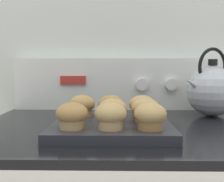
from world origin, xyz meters
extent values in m
cube|color=silver|center=(0.00, 0.68, 1.20)|extent=(8.00, 0.05, 2.40)
cube|color=black|center=(0.00, 0.34, 0.88)|extent=(0.77, 0.64, 0.02)
cube|color=white|center=(0.00, 0.63, 0.98)|extent=(0.76, 0.05, 0.18)
cube|color=#B72D23|center=(-0.17, 0.60, 1.00)|extent=(0.09, 0.01, 0.03)
cylinder|color=white|center=(0.07, 0.59, 0.98)|extent=(0.04, 0.02, 0.04)
cylinder|color=white|center=(0.17, 0.59, 0.98)|extent=(0.04, 0.02, 0.04)
cylinder|color=white|center=(0.27, 0.59, 0.98)|extent=(0.04, 0.02, 0.04)
cube|color=#28282D|center=(-0.03, 0.25, 0.90)|extent=(0.28, 0.28, 0.02)
cylinder|color=tan|center=(-0.11, 0.17, 0.93)|extent=(0.05, 0.05, 0.03)
ellipsoid|color=#B2844C|center=(-0.11, 0.17, 0.95)|extent=(0.07, 0.07, 0.05)
cylinder|color=tan|center=(-0.03, 0.17, 0.93)|extent=(0.05, 0.05, 0.03)
ellipsoid|color=tan|center=(-0.03, 0.17, 0.95)|extent=(0.07, 0.07, 0.05)
cylinder|color=olive|center=(0.06, 0.16, 0.93)|extent=(0.05, 0.05, 0.03)
ellipsoid|color=tan|center=(0.06, 0.16, 0.95)|extent=(0.07, 0.07, 0.05)
cylinder|color=tan|center=(-0.03, 0.24, 0.93)|extent=(0.05, 0.05, 0.03)
ellipsoid|color=tan|center=(-0.03, 0.24, 0.95)|extent=(0.07, 0.07, 0.05)
cylinder|color=tan|center=(0.05, 0.25, 0.93)|extent=(0.05, 0.05, 0.03)
ellipsoid|color=tan|center=(0.05, 0.25, 0.95)|extent=(0.07, 0.07, 0.05)
cylinder|color=tan|center=(-0.11, 0.33, 0.93)|extent=(0.05, 0.05, 0.03)
ellipsoid|color=tan|center=(-0.11, 0.33, 0.95)|extent=(0.07, 0.07, 0.05)
cylinder|color=#A37A4C|center=(-0.03, 0.33, 0.93)|extent=(0.05, 0.05, 0.03)
ellipsoid|color=#B2844C|center=(-0.03, 0.33, 0.95)|extent=(0.07, 0.07, 0.05)
cylinder|color=tan|center=(0.05, 0.33, 0.93)|extent=(0.05, 0.05, 0.03)
ellipsoid|color=tan|center=(0.05, 0.33, 0.95)|extent=(0.07, 0.07, 0.05)
sphere|color=silver|center=(0.28, 0.48, 0.97)|extent=(0.16, 0.16, 0.16)
cylinder|color=black|center=(0.28, 0.48, 1.06)|extent=(0.03, 0.03, 0.02)
cone|color=silver|center=(0.22, 0.44, 0.99)|extent=(0.09, 0.07, 0.07)
torus|color=black|center=(0.28, 0.48, 1.04)|extent=(0.11, 0.07, 0.12)
camera|label=1|loc=(-0.01, -0.49, 1.05)|focal=50.00mm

